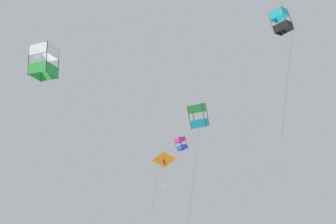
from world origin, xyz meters
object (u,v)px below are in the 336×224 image
at_px(kite_box_far_centre, 181,144).
at_px(kite_delta_upper_right, 164,161).
at_px(kite_box_low_drifter, 198,116).
at_px(kite_box_near_left, 281,22).
at_px(kite_box_mid_left, 44,62).

bearing_deg(kite_box_far_centre, kite_delta_upper_right, -176.43).
distance_m(kite_box_low_drifter, kite_delta_upper_right, 12.79).
height_order(kite_box_near_left, kite_delta_upper_right, kite_box_near_left).
height_order(kite_box_low_drifter, kite_delta_upper_right, kite_delta_upper_right).
xyz_separation_m(kite_box_far_centre, kite_box_low_drifter, (7.14, -7.59, -2.23)).
xyz_separation_m(kite_box_far_centre, kite_delta_upper_right, (-2.63, 0.56, -0.97)).
height_order(kite_box_far_centre, kite_delta_upper_right, kite_box_far_centre).
bearing_deg(kite_box_mid_left, kite_box_near_left, -7.63).
bearing_deg(kite_box_far_centre, kite_box_near_left, -21.83).
relative_size(kite_box_mid_left, kite_box_near_left, 0.35).
distance_m(kite_box_low_drifter, kite_box_near_left, 8.96).
xyz_separation_m(kite_box_low_drifter, kite_delta_upper_right, (-9.77, 8.15, 1.26)).
distance_m(kite_box_mid_left, kite_delta_upper_right, 16.29).
bearing_deg(kite_box_near_left, kite_delta_upper_right, 151.34).
bearing_deg(kite_delta_upper_right, kite_box_near_left, -57.72).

